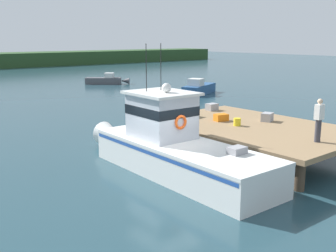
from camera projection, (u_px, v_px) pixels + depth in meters
ground_plane at (170, 173)px, 15.45m from camera, size 200.00×200.00×0.00m
dock at (253, 128)px, 18.21m from camera, size 6.00×9.00×1.20m
main_fishing_boat at (172, 146)px, 15.48m from camera, size 2.70×9.84×4.80m
crate_single_far at (267, 117)px, 19.04m from camera, size 0.72×0.62×0.39m
crate_stack_mid_dock at (212, 107)px, 21.90m from camera, size 0.61×0.45×0.36m
crate_single_by_cleat at (190, 113)px, 20.12m from camera, size 0.69×0.57×0.40m
crate_stack_near_edge at (221, 117)px, 19.13m from camera, size 0.69×0.58×0.32m
bait_bucket at (237, 122)px, 18.07m from camera, size 0.32×0.32×0.34m
deckhand_by_the_boat at (319, 119)px, 15.11m from camera, size 0.36×0.22×1.63m
moored_boat_near_channel at (106, 80)px, 45.07m from camera, size 4.26×3.86×1.22m
moored_boat_far_left at (197, 89)px, 36.76m from camera, size 5.70×3.33×1.45m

